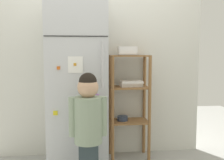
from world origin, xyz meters
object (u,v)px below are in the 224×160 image
object	(u,v)px
pantry_shelf_unit	(129,96)
refrigerator	(78,83)
child_standing	(88,120)
fruit_bin	(128,52)

from	to	relation	value
pantry_shelf_unit	refrigerator	bearing A→B (deg)	-165.65
child_standing	fruit_bin	xyz separation A→B (m)	(0.47, 0.67, 0.60)
child_standing	pantry_shelf_unit	world-z (taller)	pantry_shelf_unit
refrigerator	pantry_shelf_unit	distance (m)	0.63
refrigerator	pantry_shelf_unit	xyz separation A→B (m)	(0.59, 0.15, -0.18)
pantry_shelf_unit	child_standing	bearing A→B (deg)	-125.22
refrigerator	child_standing	world-z (taller)	refrigerator
child_standing	fruit_bin	distance (m)	1.02
pantry_shelf_unit	fruit_bin	xyz separation A→B (m)	(-0.02, -0.01, 0.51)
child_standing	refrigerator	bearing A→B (deg)	101.08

